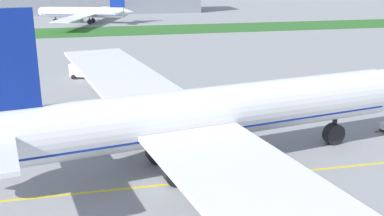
% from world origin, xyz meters
% --- Properties ---
extents(ground_plane, '(600.00, 600.00, 0.00)m').
position_xyz_m(ground_plane, '(0.00, 0.00, 0.00)').
color(ground_plane, gray).
rests_on(ground_plane, ground).
extents(apron_taxi_line, '(280.00, 0.36, 0.01)m').
position_xyz_m(apron_taxi_line, '(0.00, 0.54, 0.00)').
color(apron_taxi_line, yellow).
rests_on(apron_taxi_line, ground).
extents(grass_median_strip, '(320.00, 24.00, 0.10)m').
position_xyz_m(grass_median_strip, '(0.00, 117.35, 0.05)').
color(grass_median_strip, '#2D6628').
rests_on(grass_median_strip, ground).
extents(airliner_foreground, '(56.85, 91.73, 17.78)m').
position_xyz_m(airliner_foreground, '(3.81, 3.63, 6.04)').
color(airliner_foreground, white).
rests_on(airliner_foreground, ground).
extents(service_truck_baggage_loader, '(5.01, 3.78, 2.93)m').
position_xyz_m(service_truck_baggage_loader, '(-8.14, 49.61, 1.57)').
color(service_truck_baggage_loader, white).
rests_on(service_truck_baggage_loader, ground).
extents(parked_airliner_far_right, '(36.17, 58.38, 12.30)m').
position_xyz_m(parked_airliner_far_right, '(-6.99, 140.98, 4.17)').
color(parked_airliner_far_right, white).
rests_on(parked_airliner_far_right, ground).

